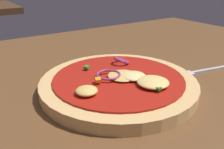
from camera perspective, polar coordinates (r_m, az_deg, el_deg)
The scene contains 3 objects.
dining_table at distance 0.42m, azimuth 5.01°, elevation -6.07°, with size 1.22×0.95×0.04m.
pizza at distance 0.41m, azimuth 1.68°, elevation -2.05°, with size 0.27×0.27×0.04m.
fork at distance 0.51m, azimuth 20.37°, elevation 0.64°, with size 0.16×0.04×0.01m.
Camera 1 is at (-0.23, -0.28, 0.22)m, focal length 37.70 mm.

